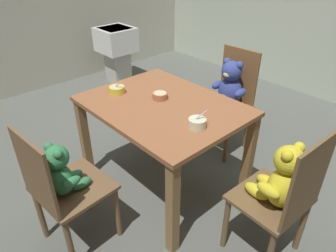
{
  "coord_description": "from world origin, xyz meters",
  "views": [
    {
      "loc": [
        1.45,
        -1.28,
        1.72
      ],
      "look_at": [
        0.0,
        0.05,
        0.52
      ],
      "focal_mm": 32.91,
      "sensor_mm": 36.0,
      "label": 1
    }
  ],
  "objects_px": {
    "teddy_chair_near_front": "(62,181)",
    "teddy_chair_far_center": "(229,91)",
    "porridge_bowl_yellow_near_left": "(117,90)",
    "sink_basin": "(116,47)",
    "porridge_bowl_cream_near_right": "(197,123)",
    "porridge_bowl_terracotta_center": "(160,96)",
    "dining_table": "(163,117)",
    "teddy_chair_near_right": "(282,186)"
  },
  "relations": [
    {
      "from": "dining_table",
      "to": "porridge_bowl_yellow_near_left",
      "type": "relative_size",
      "value": 8.82
    },
    {
      "from": "teddy_chair_far_center",
      "to": "sink_basin",
      "type": "height_order",
      "value": "teddy_chair_far_center"
    },
    {
      "from": "dining_table",
      "to": "sink_basin",
      "type": "distance_m",
      "value": 2.28
    },
    {
      "from": "teddy_chair_near_right",
      "to": "porridge_bowl_yellow_near_left",
      "type": "xyz_separation_m",
      "value": [
        -1.3,
        -0.18,
        0.2
      ]
    },
    {
      "from": "porridge_bowl_yellow_near_left",
      "to": "dining_table",
      "type": "bearing_deg",
      "value": 20.09
    },
    {
      "from": "teddy_chair_near_front",
      "to": "porridge_bowl_yellow_near_left",
      "type": "distance_m",
      "value": 0.82
    },
    {
      "from": "porridge_bowl_yellow_near_left",
      "to": "porridge_bowl_terracotta_center",
      "type": "distance_m",
      "value": 0.34
    },
    {
      "from": "sink_basin",
      "to": "dining_table",
      "type": "bearing_deg",
      "value": -25.65
    },
    {
      "from": "porridge_bowl_yellow_near_left",
      "to": "porridge_bowl_cream_near_right",
      "type": "distance_m",
      "value": 0.75
    },
    {
      "from": "teddy_chair_near_front",
      "to": "sink_basin",
      "type": "xyz_separation_m",
      "value": [
        -2.08,
        1.8,
        -0.04
      ]
    },
    {
      "from": "teddy_chair_near_front",
      "to": "porridge_bowl_cream_near_right",
      "type": "distance_m",
      "value": 0.87
    },
    {
      "from": "dining_table",
      "to": "porridge_bowl_yellow_near_left",
      "type": "bearing_deg",
      "value": -159.91
    },
    {
      "from": "teddy_chair_far_center",
      "to": "teddy_chair_near_right",
      "type": "relative_size",
      "value": 1.01
    },
    {
      "from": "porridge_bowl_terracotta_center",
      "to": "sink_basin",
      "type": "xyz_separation_m",
      "value": [
        -1.97,
        0.94,
        -0.27
      ]
    },
    {
      "from": "teddy_chair_far_center",
      "to": "porridge_bowl_yellow_near_left",
      "type": "distance_m",
      "value": 1.02
    },
    {
      "from": "porridge_bowl_yellow_near_left",
      "to": "porridge_bowl_terracotta_center",
      "type": "bearing_deg",
      "value": 30.99
    },
    {
      "from": "teddy_chair_near_front",
      "to": "teddy_chair_far_center",
      "type": "bearing_deg",
      "value": -2.58
    },
    {
      "from": "teddy_chair_near_right",
      "to": "sink_basin",
      "type": "xyz_separation_m",
      "value": [
        -2.99,
        0.94,
        -0.07
      ]
    },
    {
      "from": "porridge_bowl_cream_near_right",
      "to": "porridge_bowl_terracotta_center",
      "type": "xyz_separation_m",
      "value": [
        -0.46,
        0.1,
        -0.01
      ]
    },
    {
      "from": "teddy_chair_far_center",
      "to": "porridge_bowl_cream_near_right",
      "type": "xyz_separation_m",
      "value": [
        0.4,
        -0.87,
        0.19
      ]
    },
    {
      "from": "dining_table",
      "to": "teddy_chair_near_front",
      "type": "distance_m",
      "value": 0.82
    },
    {
      "from": "porridge_bowl_cream_near_right",
      "to": "teddy_chair_near_front",
      "type": "bearing_deg",
      "value": -114.94
    },
    {
      "from": "teddy_chair_far_center",
      "to": "porridge_bowl_terracotta_center",
      "type": "relative_size",
      "value": 8.28
    },
    {
      "from": "dining_table",
      "to": "sink_basin",
      "type": "height_order",
      "value": "sink_basin"
    },
    {
      "from": "porridge_bowl_yellow_near_left",
      "to": "sink_basin",
      "type": "height_order",
      "value": "porridge_bowl_yellow_near_left"
    },
    {
      "from": "teddy_chair_far_center",
      "to": "dining_table",
      "type": "bearing_deg",
      "value": -0.82
    },
    {
      "from": "teddy_chair_far_center",
      "to": "teddy_chair_near_right",
      "type": "xyz_separation_m",
      "value": [
        0.96,
        -0.76,
        -0.02
      ]
    },
    {
      "from": "teddy_chair_near_front",
      "to": "porridge_bowl_cream_near_right",
      "type": "bearing_deg",
      "value": -29.32
    },
    {
      "from": "teddy_chair_near_right",
      "to": "porridge_bowl_cream_near_right",
      "type": "height_order",
      "value": "teddy_chair_near_right"
    },
    {
      "from": "teddy_chair_near_front",
      "to": "teddy_chair_far_center",
      "type": "distance_m",
      "value": 1.62
    },
    {
      "from": "porridge_bowl_terracotta_center",
      "to": "sink_basin",
      "type": "height_order",
      "value": "porridge_bowl_terracotta_center"
    },
    {
      "from": "dining_table",
      "to": "teddy_chair_far_center",
      "type": "bearing_deg",
      "value": 91.45
    },
    {
      "from": "dining_table",
      "to": "sink_basin",
      "type": "relative_size",
      "value": 1.52
    },
    {
      "from": "teddy_chair_near_right",
      "to": "teddy_chair_near_front",
      "type": "bearing_deg",
      "value": 46.11
    },
    {
      "from": "porridge_bowl_terracotta_center",
      "to": "sink_basin",
      "type": "relative_size",
      "value": 0.15
    },
    {
      "from": "teddy_chair_near_front",
      "to": "porridge_bowl_terracotta_center",
      "type": "xyz_separation_m",
      "value": [
        -0.11,
        0.85,
        0.23
      ]
    },
    {
      "from": "sink_basin",
      "to": "teddy_chair_near_front",
      "type": "bearing_deg",
      "value": -40.85
    },
    {
      "from": "dining_table",
      "to": "porridge_bowl_terracotta_center",
      "type": "bearing_deg",
      "value": 151.85
    },
    {
      "from": "dining_table",
      "to": "teddy_chair_near_right",
      "type": "xyz_separation_m",
      "value": [
        0.94,
        0.04,
        -0.06
      ]
    },
    {
      "from": "porridge_bowl_cream_near_right",
      "to": "porridge_bowl_terracotta_center",
      "type": "bearing_deg",
      "value": 167.85
    },
    {
      "from": "teddy_chair_near_front",
      "to": "sink_basin",
      "type": "bearing_deg",
      "value": 44.78
    },
    {
      "from": "porridge_bowl_cream_near_right",
      "to": "sink_basin",
      "type": "bearing_deg",
      "value": 156.8
    }
  ]
}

